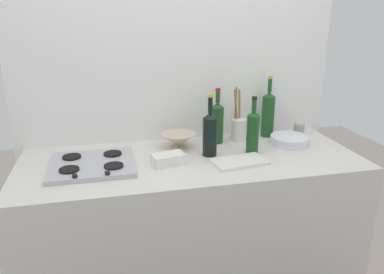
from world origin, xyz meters
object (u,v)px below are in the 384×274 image
mixing_bowl (178,140)px  utensil_crock (238,128)px  condiment_jar_front (299,129)px  wine_bottle_mid_right (253,131)px  stovetop_hob (92,164)px  wine_bottle_mid_left (217,122)px  wine_bottle_rightmost (210,133)px  butter_dish (168,159)px  plate_stack (290,140)px  cutting_board (240,162)px  wine_bottle_leftmost (268,113)px

mixing_bowl → utensil_crock: (0.38, 0.05, 0.03)m
condiment_jar_front → wine_bottle_mid_right: bearing=-152.6°
stovetop_hob → mixing_bowl: 0.51m
wine_bottle_mid_left → wine_bottle_rightmost: (-0.10, -0.19, -0.00)m
mixing_bowl → utensil_crock: utensil_crock is taller
stovetop_hob → butter_dish: (0.38, -0.06, 0.01)m
wine_bottle_mid_right → mixing_bowl: (-0.38, 0.17, -0.08)m
wine_bottle_mid_right → utensil_crock: (-0.01, 0.22, -0.05)m
plate_stack → condiment_jar_front: size_ratio=2.54×
utensil_crock → cutting_board: bearing=-108.0°
wine_bottle_mid_right → wine_bottle_rightmost: size_ratio=0.93×
plate_stack → condiment_jar_front: bearing=45.4°
wine_bottle_rightmost → condiment_jar_front: (0.63, 0.19, -0.08)m
wine_bottle_mid_left → cutting_board: (0.02, -0.34, -0.12)m
wine_bottle_mid_left → utensil_crock: (0.14, 0.01, -0.05)m
mixing_bowl → butter_dish: mixing_bowl is taller
wine_bottle_mid_right → wine_bottle_leftmost: bearing=51.9°
stovetop_hob → wine_bottle_rightmost: bearing=2.1°
wine_bottle_leftmost → butter_dish: size_ratio=2.30×
butter_dish → cutting_board: butter_dish is taller
stovetop_hob → plate_stack: bearing=4.4°
utensil_crock → plate_stack: bearing=-27.7°
condiment_jar_front → mixing_bowl: bearing=-177.3°
wine_bottle_leftmost → mixing_bowl: size_ratio=1.91×
mixing_bowl → butter_dish: bearing=-112.6°
stovetop_hob → cutting_board: bearing=-9.8°
wine_bottle_rightmost → condiment_jar_front: wine_bottle_rightmost is taller
stovetop_hob → utensil_crock: bearing=15.0°
stovetop_hob → condiment_jar_front: condiment_jar_front is taller
wine_bottle_rightmost → wine_bottle_mid_right: bearing=-3.0°
butter_dish → condiment_jar_front: condiment_jar_front is taller
wine_bottle_mid_left → utensil_crock: 0.14m
plate_stack → wine_bottle_rightmost: bearing=-172.9°
wine_bottle_rightmost → utensil_crock: 0.31m
wine_bottle_rightmost → mixing_bowl: (-0.14, 0.15, -0.08)m
mixing_bowl → condiment_jar_front: bearing=2.7°
plate_stack → wine_bottle_mid_left: (-0.41, 0.13, 0.10)m
wine_bottle_leftmost → condiment_jar_front: bearing=-15.4°
wine_bottle_rightmost → butter_dish: size_ratio=2.06×
cutting_board → wine_bottle_mid_left: bearing=93.3°
wine_bottle_mid_right → butter_dish: wine_bottle_mid_right is taller
wine_bottle_mid_left → butter_dish: wine_bottle_mid_left is taller
condiment_jar_front → wine_bottle_leftmost: bearing=164.6°
utensil_crock → cutting_board: size_ratio=1.18×
cutting_board → utensil_crock: bearing=72.0°
wine_bottle_mid_left → cutting_board: wine_bottle_mid_left is taller
plate_stack → utensil_crock: bearing=152.3°
condiment_jar_front → cutting_board: (-0.51, -0.34, -0.04)m
wine_bottle_mid_right → condiment_jar_front: bearing=27.4°
wine_bottle_mid_left → condiment_jar_front: wine_bottle_mid_left is taller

